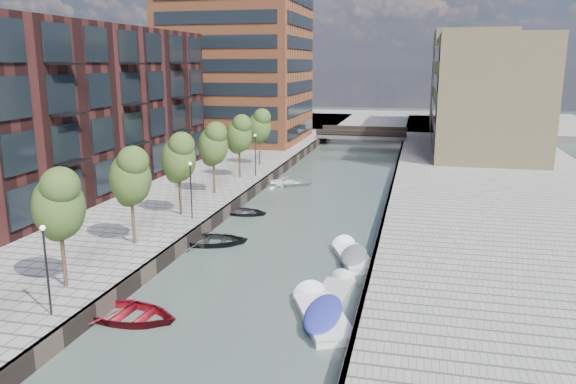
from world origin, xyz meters
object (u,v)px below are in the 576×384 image
(tree_1, at_px, (58,203))
(sloop_2, at_px, (128,319))
(tree_4, at_px, (213,143))
(sloop_3, at_px, (287,186))
(motorboat_2, at_px, (335,294))
(sloop_4, at_px, (242,214))
(sloop_1, at_px, (211,244))
(car, at_px, (442,151))
(tree_3, at_px, (178,156))
(tree_5, at_px, (239,133))
(motorboat_3, at_px, (321,314))
(bridge, at_px, (362,134))
(tree_2, at_px, (130,175))
(tree_6, at_px, (259,125))
(motorboat_4, at_px, (352,256))

(tree_1, xyz_separation_m, sloop_2, (3.78, -0.83, -5.31))
(tree_4, distance_m, sloop_3, 10.99)
(tree_1, bearing_deg, motorboat_2, 18.23)
(sloop_2, xyz_separation_m, sloop_4, (-0.53, 19.32, 0.00))
(sloop_3, bearing_deg, sloop_1, 164.62)
(tree_4, relative_size, sloop_2, 1.16)
(tree_1, distance_m, car, 49.76)
(sloop_3, distance_m, sloop_4, 11.17)
(tree_3, xyz_separation_m, tree_5, (0.00, 14.00, 0.00))
(tree_4, relative_size, motorboat_3, 1.05)
(sloop_1, relative_size, sloop_2, 0.98)
(sloop_2, bearing_deg, sloop_3, 3.51)
(bridge, height_order, motorboat_3, bridge)
(sloop_2, xyz_separation_m, motorboat_2, (9.14, 5.09, 0.09))
(tree_2, relative_size, sloop_3, 1.17)
(tree_5, relative_size, sloop_1, 1.18)
(tree_6, relative_size, car, 1.57)
(tree_1, xyz_separation_m, tree_4, (0.00, 21.00, 0.00))
(tree_5, xyz_separation_m, car, (19.52, 17.63, -3.66))
(tree_3, bearing_deg, sloop_4, 54.10)
(tree_3, relative_size, tree_6, 1.00)
(bridge, xyz_separation_m, car, (11.02, -15.37, 0.25))
(tree_3, height_order, sloop_3, tree_3)
(bridge, relative_size, sloop_1, 2.59)
(bridge, xyz_separation_m, tree_1, (-8.50, -61.00, 3.92))
(tree_6, height_order, sloop_4, tree_6)
(tree_1, bearing_deg, tree_3, 90.00)
(tree_1, bearing_deg, motorboat_4, 37.19)
(tree_1, distance_m, sloop_3, 30.38)
(bridge, relative_size, motorboat_4, 2.50)
(bridge, bearing_deg, sloop_1, -95.59)
(tree_6, xyz_separation_m, sloop_4, (3.25, -16.51, -5.31))
(tree_6, distance_m, motorboat_4, 28.73)
(sloop_1, bearing_deg, tree_5, -1.44)
(tree_4, bearing_deg, sloop_2, -80.19)
(tree_5, xyz_separation_m, motorboat_2, (12.91, -23.75, -5.22))
(bridge, distance_m, tree_4, 41.08)
(tree_2, bearing_deg, tree_1, -90.00)
(tree_1, bearing_deg, tree_2, 90.00)
(sloop_2, xyz_separation_m, motorboat_4, (9.35, 10.79, 0.20))
(tree_1, relative_size, sloop_2, 1.16)
(tree_5, bearing_deg, tree_2, -90.00)
(sloop_1, distance_m, sloop_3, 18.89)
(tree_3, distance_m, sloop_3, 17.04)
(sloop_1, xyz_separation_m, sloop_2, (0.19, -11.56, 0.00))
(tree_6, xyz_separation_m, motorboat_4, (13.13, -25.04, -5.11))
(tree_6, height_order, motorboat_2, tree_6)
(tree_2, distance_m, tree_6, 28.00)
(sloop_1, bearing_deg, sloop_2, 167.82)
(tree_1, relative_size, motorboat_4, 1.15)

